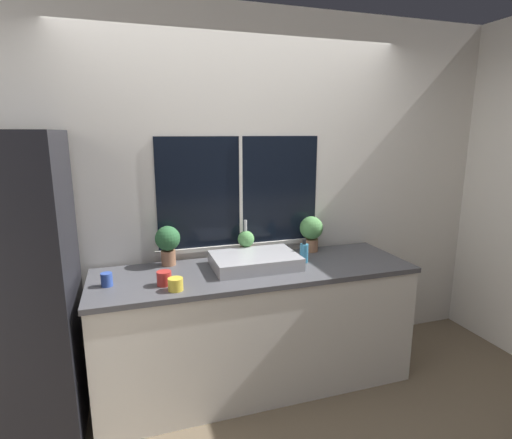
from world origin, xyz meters
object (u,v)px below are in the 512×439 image
soap_bottle (304,253)px  mug_red (164,278)px  mug_yellow (176,284)px  sink (255,260)px  potted_plant_right (311,231)px  refrigerator (6,292)px  mug_blue (107,280)px  potted_plant_left (168,242)px  potted_plant_center (246,243)px

soap_bottle → mug_red: (-1.01, -0.14, -0.03)m
mug_yellow → soap_bottle: bearing=14.6°
soap_bottle → sink: bearing=177.4°
potted_plant_right → mug_yellow: potted_plant_right is taller
refrigerator → mug_blue: size_ratio=21.65×
potted_plant_right → mug_red: size_ratio=3.10×
potted_plant_left → soap_bottle: potted_plant_left is taller
refrigerator → soap_bottle: (1.90, 0.05, 0.04)m
refrigerator → soap_bottle: refrigerator is taller
potted_plant_center → potted_plant_right: 0.54m
potted_plant_left → potted_plant_center: (0.58, 0.00, -0.06)m
sink → soap_bottle: size_ratio=3.38×
mug_red → sink: bearing=13.9°
sink → mug_yellow: 0.64m
mug_blue → potted_plant_center: bearing=16.6°
potted_plant_center → mug_red: potted_plant_center is taller
refrigerator → potted_plant_center: size_ratio=8.87×
soap_bottle → potted_plant_right: bearing=54.9°
refrigerator → sink: bearing=2.3°
soap_bottle → mug_blue: size_ratio=2.09×
potted_plant_right → mug_blue: potted_plant_right is taller
refrigerator → potted_plant_center: refrigerator is taller
potted_plant_center → soap_bottle: 0.44m
refrigerator → mug_red: (0.89, -0.10, 0.01)m
potted_plant_left → mug_blue: size_ratio=3.37×
sink → soap_bottle: (0.37, -0.02, 0.03)m
mug_yellow → sink: bearing=24.5°
potted_plant_left → mug_red: potted_plant_left is taller
sink → mug_blue: 0.98m
potted_plant_center → mug_red: bearing=-149.1°
sink → potted_plant_left: (-0.57, 0.23, 0.13)m
sink → potted_plant_center: size_ratio=2.89×
refrigerator → mug_yellow: bearing=-12.1°
soap_bottle → mug_red: 1.02m
mug_red → mug_yellow: mug_red is taller
mug_blue → refrigerator: bearing=179.6°
sink → potted_plant_center: bearing=89.3°
potted_plant_right → mug_red: 1.25m
refrigerator → mug_blue: refrigerator is taller
potted_plant_right → mug_red: bearing=-162.0°
potted_plant_right → mug_yellow: size_ratio=3.11×
potted_plant_center → refrigerator: bearing=-169.3°
sink → mug_blue: bearing=-176.2°
sink → potted_plant_right: sink is taller
mug_blue → mug_red: bearing=-15.2°
potted_plant_left → potted_plant_right: potted_plant_left is taller
sink → potted_plant_left: bearing=158.4°
refrigerator → sink: refrigerator is taller
potted_plant_left → potted_plant_right: 1.12m
soap_bottle → refrigerator: bearing=-178.6°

